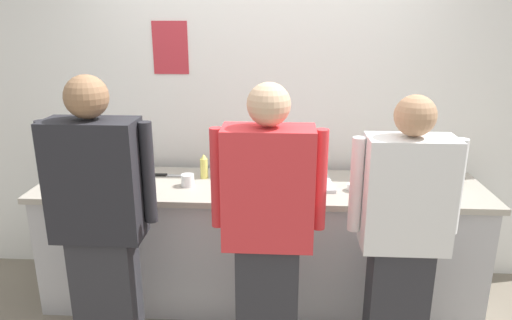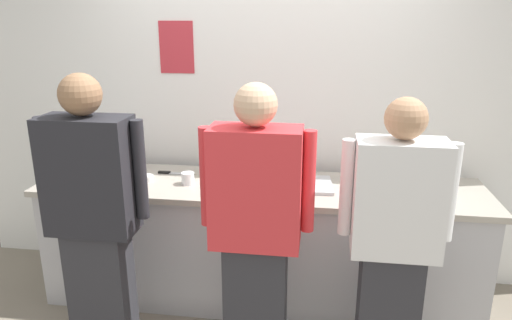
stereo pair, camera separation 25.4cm
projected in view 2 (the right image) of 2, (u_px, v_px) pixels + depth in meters
wall_back at (268, 105)px, 3.56m from camera, size 4.82×0.11×2.71m
prep_counter at (259, 242)px, 3.37m from camera, size 3.07×0.70×0.89m
chef_near_left at (94, 217)px, 2.65m from camera, size 0.63×0.24×1.73m
chef_center at (256, 230)px, 2.53m from camera, size 0.62×0.24×1.69m
chef_far_right at (394, 240)px, 2.50m from camera, size 0.60×0.24×1.63m
plate_stack_front at (436, 192)px, 3.00m from camera, size 0.21×0.21×0.08m
mixing_bowl_steel at (96, 171)px, 3.35m from camera, size 0.38×0.38×0.11m
sheet_tray at (296, 185)px, 3.21m from camera, size 0.51×0.38×0.02m
squeeze_bottle_primary at (395, 182)px, 3.01m from camera, size 0.06×0.06×0.20m
squeeze_bottle_secondary at (206, 165)px, 3.38m from camera, size 0.06×0.06×0.18m
ramekin_yellow_sauce at (354, 190)px, 3.08m from camera, size 0.10×0.10×0.05m
ramekin_red_sauce at (147, 178)px, 3.31m from camera, size 0.09×0.09×0.04m
ramekin_green_sauce at (245, 182)px, 3.23m from camera, size 0.10×0.10×0.04m
deli_cup at (188, 178)px, 3.24m from camera, size 0.09×0.09×0.08m
chefs_knife at (173, 173)px, 3.46m from camera, size 0.28×0.03×0.02m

